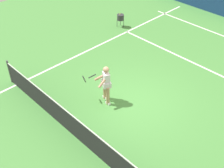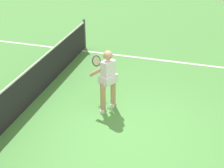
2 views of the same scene
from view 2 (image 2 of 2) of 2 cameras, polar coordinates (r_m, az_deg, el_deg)
ground_plane at (r=7.44m, az=2.58°, el=-8.51°), size 24.88×24.88×0.00m
sideline_right_marking at (r=10.93m, az=7.92°, el=4.11°), size 0.10×17.14×0.01m
court_net at (r=8.10m, az=-15.82°, el=-2.25°), size 8.88×0.08×1.03m
tennis_player at (r=7.87m, az=-0.79°, el=1.05°), size 1.04×0.83×1.55m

